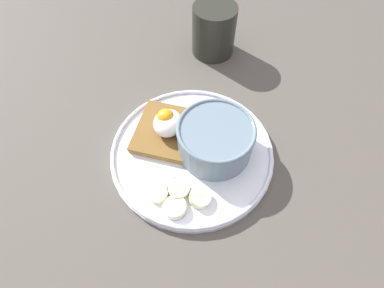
{
  "coord_description": "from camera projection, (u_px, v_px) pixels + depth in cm",
  "views": [
    {
      "loc": [
        -23.4,
        -8.63,
        42.65
      ],
      "look_at": [
        0.0,
        0.0,
        5.0
      ],
      "focal_mm": 28.0,
      "sensor_mm": 36.0,
      "label": 1
    }
  ],
  "objects": [
    {
      "name": "ground_plane",
      "position": [
        192.0,
        158.0,
        0.48
      ],
      "size": [
        120.0,
        120.0,
        2.0
      ],
      "primitive_type": "cube",
      "color": "#4B4641",
      "rests_on": "ground"
    },
    {
      "name": "plate",
      "position": [
        192.0,
        152.0,
        0.47
      ],
      "size": [
        25.45,
        25.45,
        1.6
      ],
      "color": "white",
      "rests_on": "ground_plane"
    },
    {
      "name": "oatmeal_bowl",
      "position": [
        215.0,
        139.0,
        0.45
      ],
      "size": [
        11.59,
        11.59,
        5.61
      ],
      "color": "slate",
      "rests_on": "plate"
    },
    {
      "name": "toast_slice",
      "position": [
        169.0,
        131.0,
        0.48
      ],
      "size": [
        11.34,
        11.34,
        1.22
      ],
      "color": "brown",
      "rests_on": "plate"
    },
    {
      "name": "poached_egg",
      "position": [
        167.0,
        122.0,
        0.46
      ],
      "size": [
        4.97,
        4.54,
        3.95
      ],
      "color": "white",
      "rests_on": "toast_slice"
    },
    {
      "name": "banana_slice_front",
      "position": [
        200.0,
        197.0,
        0.42
      ],
      "size": [
        3.46,
        3.61,
        1.76
      ],
      "color": "#F4EAB3",
      "rests_on": "plate"
    },
    {
      "name": "banana_slice_left",
      "position": [
        164.0,
        179.0,
        0.44
      ],
      "size": [
        4.26,
        4.3,
        1.26
      ],
      "color": "#F1EFC8",
      "rests_on": "plate"
    },
    {
      "name": "banana_slice_back",
      "position": [
        179.0,
        189.0,
        0.43
      ],
      "size": [
        3.37,
        3.36,
        1.28
      ],
      "color": "beige",
      "rests_on": "plate"
    },
    {
      "name": "banana_slice_right",
      "position": [
        175.0,
        207.0,
        0.41
      ],
      "size": [
        4.5,
        4.53,
        1.27
      ],
      "color": "#EEE8BE",
      "rests_on": "plate"
    },
    {
      "name": "banana_slice_inner",
      "position": [
        158.0,
        194.0,
        0.42
      ],
      "size": [
        3.95,
        3.95,
        0.96
      ],
      "color": "beige",
      "rests_on": "plate"
    },
    {
      "name": "coffee_mug",
      "position": [
        214.0,
        30.0,
        0.57
      ],
      "size": [
        8.35,
        8.35,
        9.53
      ],
      "color": "#252720",
      "rests_on": "ground_plane"
    }
  ]
}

